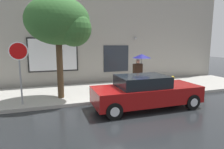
# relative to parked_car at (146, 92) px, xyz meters

# --- Properties ---
(ground_plane) EXTENTS (60.00, 60.00, 0.00)m
(ground_plane) POSITION_rel_parked_car_xyz_m (-1.18, 0.09, -0.70)
(ground_plane) COLOR black
(sidewalk) EXTENTS (20.00, 4.00, 0.15)m
(sidewalk) POSITION_rel_parked_car_xyz_m (-1.18, 3.09, -0.62)
(sidewalk) COLOR #A3A099
(sidewalk) RESTS_ON ground
(building_facade) EXTENTS (20.00, 0.67, 7.00)m
(building_facade) POSITION_rel_parked_car_xyz_m (-1.19, 5.59, 2.79)
(building_facade) COLOR #9E998E
(building_facade) RESTS_ON ground
(parked_car) EXTENTS (4.57, 1.81, 1.41)m
(parked_car) POSITION_rel_parked_car_xyz_m (0.00, 0.00, 0.00)
(parked_car) COLOR maroon
(parked_car) RESTS_ON ground
(fire_hydrant) EXTENTS (0.30, 0.44, 0.70)m
(fire_hydrant) POSITION_rel_parked_car_xyz_m (2.98, 2.27, -0.20)
(fire_hydrant) COLOR yellow
(fire_hydrant) RESTS_ON sidewalk
(pedestrian_with_umbrella) EXTENTS (1.02, 1.02, 2.01)m
(pedestrian_with_umbrella) POSITION_rel_parked_car_xyz_m (0.92, 2.36, 1.06)
(pedestrian_with_umbrella) COLOR black
(pedestrian_with_umbrella) RESTS_ON sidewalk
(street_tree) EXTENTS (2.91, 2.47, 4.69)m
(street_tree) POSITION_rel_parked_car_xyz_m (-3.21, 2.15, 2.95)
(street_tree) COLOR #4C3823
(street_tree) RESTS_ON sidewalk
(stop_sign) EXTENTS (0.76, 0.10, 2.65)m
(stop_sign) POSITION_rel_parked_car_xyz_m (-4.99, 1.66, 1.33)
(stop_sign) COLOR gray
(stop_sign) RESTS_ON sidewalk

